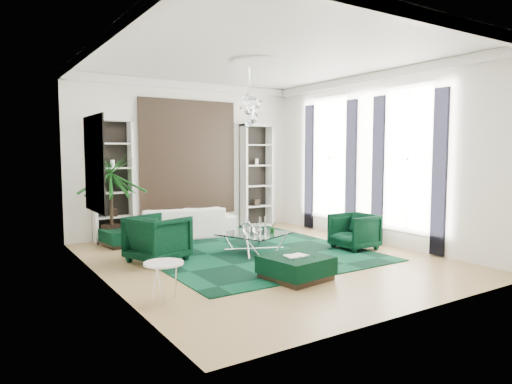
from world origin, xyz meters
TOP-DOWN VIEW (x-y plane):
  - floor at (0.00, 0.00)m, footprint 6.00×7.00m
  - ceiling at (0.00, 0.00)m, footprint 6.00×7.00m
  - wall_back at (0.00, 3.51)m, footprint 6.00×0.02m
  - wall_front at (0.00, -3.51)m, footprint 6.00×0.02m
  - wall_left at (-3.01, 0.00)m, footprint 0.02×7.00m
  - wall_right at (3.01, 0.00)m, footprint 0.02×7.00m
  - crown_molding at (0.00, 0.00)m, footprint 6.00×7.00m
  - ceiling_medallion at (0.00, 0.30)m, footprint 0.90×0.90m
  - tapestry at (0.00, 3.46)m, footprint 2.50×0.06m
  - shelving_left at (-1.95, 3.31)m, footprint 0.90×0.38m
  - shelving_right at (1.95, 3.31)m, footprint 0.90×0.38m
  - painting at (-2.97, 0.60)m, footprint 0.04×1.30m
  - window_near at (2.99, -0.90)m, footprint 0.03×1.10m
  - curtain_near_a at (2.96, -1.68)m, footprint 0.07×0.30m
  - curtain_near_b at (2.96, -0.12)m, footprint 0.07×0.30m
  - window_far at (2.99, 1.50)m, footprint 0.03×1.10m
  - curtain_far_a at (2.96, 0.72)m, footprint 0.07×0.30m
  - curtain_far_b at (2.96, 2.28)m, footprint 0.07×0.30m
  - rug at (0.09, 0.86)m, footprint 4.20×5.00m
  - sofa at (-0.48, 2.88)m, footprint 2.64×1.38m
  - armchair_left at (-1.81, 0.88)m, footprint 1.23×1.21m
  - armchair_right at (2.07, -0.31)m, footprint 0.84×0.82m
  - coffee_table at (0.12, 0.57)m, footprint 1.52×1.52m
  - ottoman_side at (-1.92, 2.70)m, footprint 0.90×0.90m
  - ottoman_front at (-0.37, -1.47)m, footprint 1.07×1.07m
  - book at (-0.37, -1.47)m, footprint 0.37×0.25m
  - side_table at (-2.55, -1.32)m, footprint 0.61×0.61m
  - palm at (-2.06, 3.08)m, footprint 1.65×1.65m
  - chandelier at (-0.08, 0.41)m, footprint 0.79×0.79m
  - table_plant at (0.42, 0.32)m, footprint 0.17×0.15m

SIDE VIEW (x-z plane):
  - floor at x=0.00m, z-range -0.02..0.00m
  - rug at x=0.09m, z-range 0.00..0.02m
  - ottoman_side at x=-1.92m, z-range 0.00..0.36m
  - ottoman_front at x=-0.37m, z-range 0.00..0.38m
  - coffee_table at x=0.12m, z-range 0.00..0.40m
  - side_table at x=-2.55m, z-range 0.00..0.52m
  - sofa at x=-0.48m, z-range 0.00..0.73m
  - armchair_right at x=2.07m, z-range 0.00..0.76m
  - book at x=-0.37m, z-range 0.38..0.40m
  - armchair_left at x=-1.81m, z-range 0.00..0.88m
  - table_plant at x=0.42m, z-range 0.40..0.65m
  - palm at x=-2.06m, z-range 0.00..2.57m
  - shelving_left at x=-1.95m, z-range 0.00..2.80m
  - shelving_right at x=1.95m, z-range 0.00..2.80m
  - curtain_near_a at x=2.96m, z-range 0.02..3.27m
  - curtain_near_b at x=2.96m, z-range 0.02..3.27m
  - curtain_far_a at x=2.96m, z-range 0.02..3.27m
  - curtain_far_b at x=2.96m, z-range 0.02..3.27m
  - painting at x=-2.97m, z-range 1.05..2.65m
  - wall_back at x=0.00m, z-range 0.00..3.80m
  - wall_front at x=0.00m, z-range 0.00..3.80m
  - wall_left at x=-3.01m, z-range 0.00..3.80m
  - wall_right at x=3.01m, z-range 0.00..3.80m
  - tapestry at x=0.00m, z-range 0.50..3.30m
  - window_near at x=2.99m, z-range 0.45..3.35m
  - window_far at x=2.99m, z-range 0.45..3.35m
  - chandelier at x=-0.08m, z-range 2.51..3.19m
  - crown_molding at x=0.00m, z-range 3.61..3.79m
  - ceiling_medallion at x=0.00m, z-range 3.75..3.79m
  - ceiling at x=0.00m, z-range 3.80..3.82m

